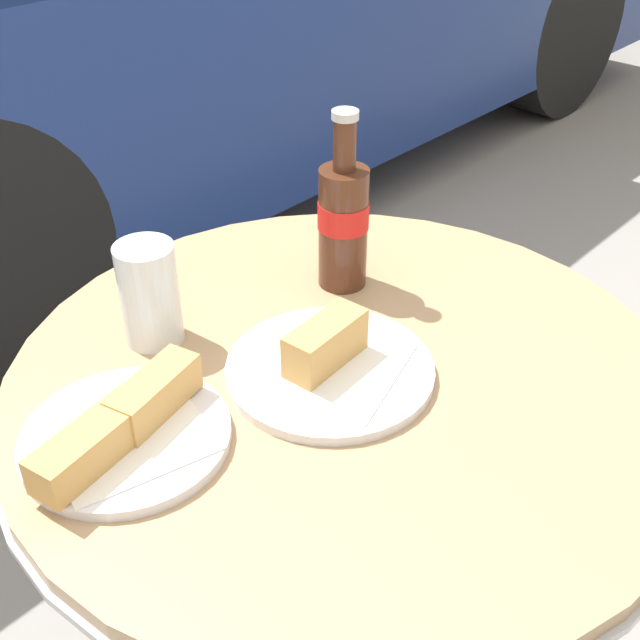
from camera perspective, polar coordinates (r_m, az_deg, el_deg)
bistro_table at (r=1.01m, az=1.61°, el=-10.71°), size 0.77×0.77×0.70m
cola_bottle_left at (r=1.01m, az=1.66°, el=7.12°), size 0.06×0.06×0.23m
drinking_glass at (r=0.94m, az=-11.99°, el=1.55°), size 0.07×0.07×0.12m
lunch_plate_near at (r=0.89m, az=0.63°, el=-3.10°), size 0.23×0.23×0.07m
lunch_plate_far at (r=0.82m, az=-13.76°, el=-7.62°), size 0.22×0.21×0.06m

